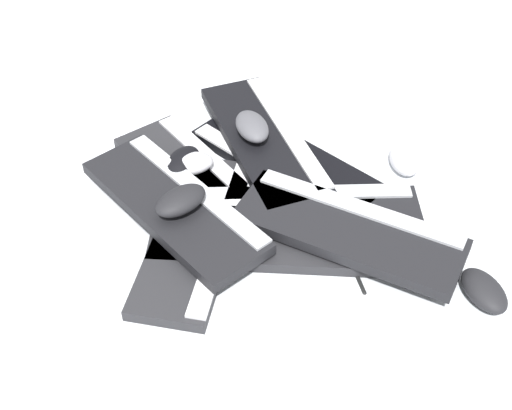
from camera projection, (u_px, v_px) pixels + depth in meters
The scene contains 16 objects.
ground_plane at pixel (288, 208), 1.47m from camera, with size 3.20×3.20×0.00m, color silver.
keyboard_0 at pixel (197, 181), 1.51m from camera, with size 0.46×0.33×0.03m.
keyboard_1 at pixel (197, 235), 1.40m from camera, with size 0.26×0.46×0.03m.
keyboard_2 at pixel (265, 239), 1.39m from camera, with size 0.46×0.31×0.03m.
keyboard_3 at pixel (312, 215), 1.44m from camera, with size 0.46×0.34×0.03m.
keyboard_4 at pixel (285, 162), 1.56m from camera, with size 0.46×0.26×0.03m.
keyboard_5 at pixel (265, 140), 1.57m from camera, with size 0.42×0.41×0.03m.
keyboard_6 at pixel (175, 205), 1.41m from camera, with size 0.46×0.30×0.03m.
keyboard_7 at pixel (349, 230), 1.36m from camera, with size 0.44×0.15×0.03m.
mouse_0 at pixel (188, 164), 1.50m from camera, with size 0.11×0.07×0.04m, color #B7B7BC.
mouse_1 at pixel (182, 163), 1.50m from camera, with size 0.11×0.07×0.04m, color black.
mouse_2 at pixel (405, 159), 1.56m from camera, with size 0.11×0.07×0.04m, color #B7B7BC.
mouse_3 at pixel (181, 200), 1.37m from camera, with size 0.11×0.07×0.04m, color black.
mouse_4 at pixel (484, 291), 1.29m from camera, with size 0.11×0.07×0.04m, color black.
mouse_5 at pixel (252, 126), 1.54m from camera, with size 0.11×0.07×0.04m, color #4C4C51.
cable_0 at pixel (250, 186), 1.51m from camera, with size 0.66×0.27×0.01m.
Camera 1 is at (-0.42, 0.98, 1.02)m, focal length 50.00 mm.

